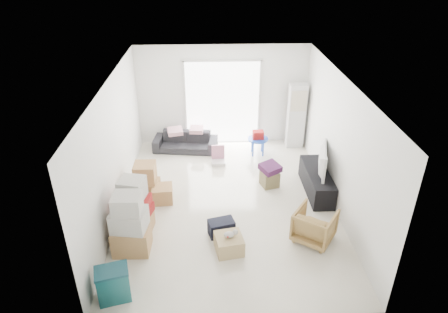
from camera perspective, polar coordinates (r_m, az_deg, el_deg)
name	(u,v)px	position (r m, az deg, el deg)	size (l,w,h in m)	color
room_shell	(228,147)	(7.97, 0.56, 1.40)	(4.98, 6.48, 3.18)	white
sliding_door	(222,100)	(10.74, -0.23, 8.12)	(2.10, 0.04, 2.33)	white
ac_tower	(296,116)	(10.82, 10.27, 5.71)	(0.45, 0.30, 1.75)	silver
tv_console	(317,181)	(9.13, 13.08, -3.48)	(0.47, 1.55, 0.52)	black
television	(318,169)	(8.97, 13.30, -1.71)	(1.01, 0.58, 0.13)	black
sofa	(185,139)	(10.68, -5.54, 2.51)	(1.69, 0.49, 0.66)	#28282D
pillow_left	(175,127)	(10.50, -7.05, 4.27)	(0.36, 0.28, 0.11)	#C59096
pillow_right	(196,125)	(10.54, -3.97, 4.56)	(0.35, 0.28, 0.12)	#C59096
armchair	(315,224)	(7.68, 12.83, -9.39)	(0.69, 0.64, 0.71)	#AA864B
storage_bins	(113,284)	(6.71, -15.54, -17.14)	(0.58, 0.47, 0.58)	#165357
box_stack_a	(130,226)	(7.35, -13.27, -9.67)	(0.66, 0.56, 1.19)	#B27850
box_stack_b	(135,210)	(7.77, -12.62, -7.40)	(0.72, 0.64, 1.18)	#B27850
box_stack_c	(146,180)	(8.86, -11.11, -3.37)	(0.59, 0.52, 0.78)	#B27850
loose_box	(163,194)	(8.72, -8.78, -5.29)	(0.43, 0.43, 0.36)	#B27850
duffel_bag	(221,227)	(7.73, -0.39, -10.11)	(0.48, 0.29, 0.31)	black
ottoman	(270,179)	(9.20, 6.52, -3.15)	(0.36, 0.36, 0.36)	olive
blanket	(270,169)	(9.07, 6.61, -1.79)	(0.40, 0.40, 0.14)	#4C1E4C
kids_table	(258,138)	(10.40, 4.87, 2.68)	(0.53, 0.53, 0.66)	blue
toy_walker	(218,158)	(10.08, -0.84, -0.28)	(0.36, 0.32, 0.46)	silver
wood_crate	(229,244)	(7.37, 0.72, -12.36)	(0.48, 0.48, 0.32)	tan
plush_bunny	(231,234)	(7.23, 0.96, -11.00)	(0.26, 0.16, 0.13)	#B2ADA8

